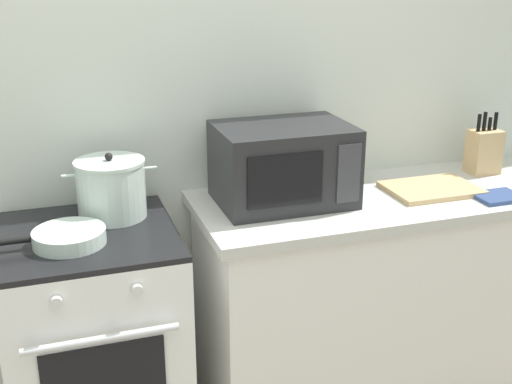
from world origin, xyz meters
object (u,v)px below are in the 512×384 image
object	(u,v)px
stock_pot	(111,189)
microwave	(283,164)
frying_pan	(67,237)
oven_mitt	(498,197)
knife_block	(484,151)
cutting_board	(431,189)
stove	(98,349)

from	to	relation	value
stock_pot	microwave	size ratio (longest dim) A/B	0.67
frying_pan	oven_mitt	distance (m)	1.62
stock_pot	knife_block	world-z (taller)	knife_block
microwave	oven_mitt	world-z (taller)	microwave
cutting_board	oven_mitt	size ratio (longest dim) A/B	2.00
microwave	cutting_board	xyz separation A→B (m)	(0.61, -0.08, -0.14)
cutting_board	oven_mitt	distance (m)	0.25
stove	microwave	distance (m)	0.97
stove	microwave	bearing A→B (deg)	6.06
stock_pot	frying_pan	world-z (taller)	stock_pot
frying_pan	knife_block	xyz separation A→B (m)	(1.76, 0.22, 0.07)
stock_pot	oven_mitt	bearing A→B (deg)	-11.23
stove	stock_pot	bearing A→B (deg)	50.56
microwave	cutting_board	distance (m)	0.63
frying_pan	cutting_board	bearing A→B (deg)	3.05
frying_pan	stock_pot	bearing A→B (deg)	49.78
oven_mitt	frying_pan	bearing A→B (deg)	177.03
cutting_board	knife_block	world-z (taller)	knife_block
oven_mitt	knife_block	bearing A→B (deg)	64.48
knife_block	stock_pot	bearing A→B (deg)	-179.55
stove	oven_mitt	world-z (taller)	oven_mitt
stove	frying_pan	world-z (taller)	frying_pan
stock_pot	knife_block	xyz separation A→B (m)	(1.59, 0.01, -0.01)
stove	cutting_board	xyz separation A→B (m)	(1.36, 0.00, 0.47)
frying_pan	oven_mitt	bearing A→B (deg)	-2.97
stove	knife_block	world-z (taller)	knife_block
stock_pot	microwave	bearing A→B (deg)	-4.42
microwave	cutting_board	size ratio (longest dim) A/B	1.39
microwave	knife_block	bearing A→B (deg)	3.73
stove	microwave	world-z (taller)	microwave
stove	oven_mitt	bearing A→B (deg)	-5.84
stove	stock_pot	xyz separation A→B (m)	(0.11, 0.13, 0.57)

